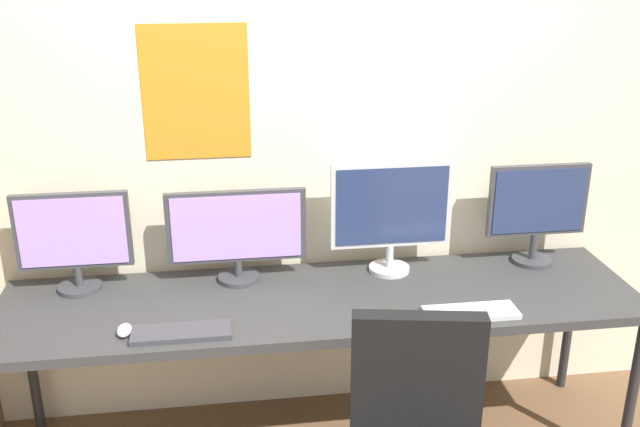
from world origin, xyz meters
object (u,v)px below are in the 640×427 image
Objects in this scene: keyboard_left at (182,332)px; monitor_center_right at (391,211)px; desk at (322,307)px; keyboard_right at (471,312)px; monitor_far_right at (537,208)px; monitor_far_left at (74,238)px; monitor_center_left at (237,232)px; computer_mouse at (124,330)px.

monitor_center_right is at bearing 26.34° from keyboard_left.
desk is 0.61m from keyboard_right.
monitor_center_right is 1.03m from keyboard_left.
monitor_far_left is at bearing 180.00° from monitor_far_right.
monitor_far_left is 0.88× the size of monitor_center_right.
keyboard_right is (1.12, 0.00, 0.00)m from keyboard_left.
monitor_center_left is at bearing 180.00° from monitor_far_right.
monitor_center_right reaches higher than monitor_far_left.
monitor_center_left is 1.11× the size of monitor_center_right.
monitor_far_left reaches higher than keyboard_right.
monitor_far_left is at bearing -180.00° from monitor_center_left.
monitor_center_right is at bearing 32.50° from desk.
computer_mouse is at bearing -137.17° from monitor_center_left.
computer_mouse is at bearing -167.08° from monitor_far_right.
keyboard_left is 1.00× the size of keyboard_right.
monitor_center_right is (0.67, 0.00, 0.06)m from monitor_center_left.
monitor_center_right reaches higher than computer_mouse.
keyboard_left is at bearing -164.17° from monitor_far_right.
monitor_far_left reaches higher than desk.
monitor_far_right is at bearing 45.16° from keyboard_right.
keyboard_left is at bearing -9.64° from computer_mouse.
monitor_center_right is 1.14× the size of monitor_far_right.
monitor_far_right reaches higher than keyboard_left.
monitor_center_left is 1.02m from keyboard_right.
monitor_far_left is 1.64m from keyboard_right.
keyboard_right is at bearing -134.84° from monitor_far_right.
desk is at bearing -32.50° from monitor_center_left.
keyboard_left is (-0.56, -0.23, 0.06)m from desk.
monitor_far_right is 1.25× the size of keyboard_left.
computer_mouse reaches higher than keyboard_right.
computer_mouse is (-1.33, 0.04, 0.01)m from keyboard_right.
monitor_far_right is 4.82× the size of computer_mouse.
keyboard_right is (-0.44, -0.44, -0.25)m from monitor_far_right.
computer_mouse is at bearing -60.68° from monitor_far_left.
monitor_far_right is 1.25× the size of keyboard_right.
monitor_center_right reaches higher than monitor_far_right.
desk is at bearing -168.01° from monitor_far_right.
monitor_far_left is 2.00m from monitor_far_right.
monitor_center_left is (0.67, 0.00, -0.01)m from monitor_far_left.
monitor_center_left is at bearing 42.83° from computer_mouse.
monitor_center_right is 0.67m from monitor_far_right.
monitor_center_left reaches higher than keyboard_right.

